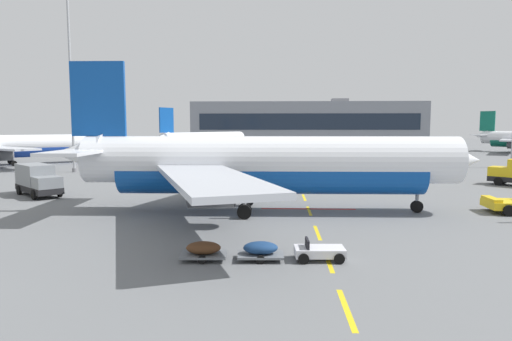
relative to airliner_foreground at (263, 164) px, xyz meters
name	(u,v)px	position (x,y,z in m)	size (l,w,h in m)	color
ground	(477,183)	(25.79, 19.42, -3.95)	(400.00, 400.00, 0.00)	slate
apron_paint_markings	(299,184)	(3.79, 17.22, -3.95)	(8.00, 97.80, 0.01)	yellow
airliner_foreground	(263,164)	(0.00, 0.00, 0.00)	(34.71, 34.62, 12.20)	white
airliner_mid_left	(204,140)	(-16.41, 69.58, -0.39)	(27.28, 29.13, 10.98)	white
airliner_far_center	(19,146)	(-45.66, 42.00, -0.49)	(27.24, 25.19, 10.68)	white
catering_truck	(38,179)	(-23.08, 7.41, -2.30)	(6.76, 6.52, 3.14)	black
baggage_train	(261,250)	(0.28, -13.07, -3.42)	(8.66, 1.93, 1.14)	silver
apron_light_mast_near	(70,54)	(-29.87, 29.94, 13.72)	(1.80, 1.80, 28.94)	slate
terminal_satellite	(306,124)	(12.00, 129.85, 3.80)	(82.08, 26.66, 17.07)	gray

